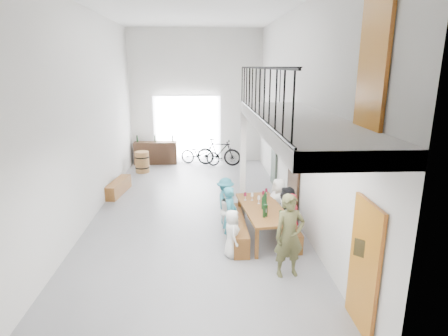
{
  "coord_description": "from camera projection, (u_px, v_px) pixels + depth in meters",
  "views": [
    {
      "loc": [
        0.28,
        -9.88,
        4.02
      ],
      "look_at": [
        0.8,
        -0.5,
        1.44
      ],
      "focal_mm": 30.0,
      "sensor_mm": 36.0,
      "label": 1
    }
  ],
  "objects": [
    {
      "name": "potted_plant",
      "position": [
        279.0,
        201.0,
        10.86
      ],
      "size": [
        0.42,
        0.36,
        0.45
      ],
      "primitive_type": "imported",
      "rotation": [
        0.0,
        0.0,
        0.03
      ],
      "color": "#1B501C",
      "rests_on": "ground"
    },
    {
      "name": "room_walls",
      "position": [
        192.0,
        84.0,
        9.62
      ],
      "size": [
        12.0,
        12.0,
        12.0
      ],
      "color": "silver",
      "rests_on": "ground"
    },
    {
      "name": "bicycle_near",
      "position": [
        200.0,
        154.0,
        15.63
      ],
      "size": [
        1.84,
        1.24,
        0.92
      ],
      "primitive_type": "imported",
      "rotation": [
        0.0,
        0.0,
        1.17
      ],
      "color": "black",
      "rests_on": "ground"
    },
    {
      "name": "tableware",
      "position": [
        263.0,
        203.0,
        8.71
      ],
      "size": [
        0.71,
        1.68,
        0.35
      ],
      "color": "black",
      "rests_on": "tasting_table"
    },
    {
      "name": "guest_right_a",
      "position": [
        291.0,
        221.0,
        8.39
      ],
      "size": [
        0.48,
        0.82,
        1.31
      ],
      "primitive_type": "imported",
      "rotation": [
        0.0,
        0.0,
        -1.8
      ],
      "color": "red",
      "rests_on": "ground"
    },
    {
      "name": "right_wall_decor",
      "position": [
        311.0,
        170.0,
        8.45
      ],
      "size": [
        0.07,
        8.28,
        5.07
      ],
      "color": "#AF6716",
      "rests_on": "ground"
    },
    {
      "name": "bicycle_far",
      "position": [
        219.0,
        152.0,
        15.48
      ],
      "size": [
        1.92,
        0.95,
        1.11
      ],
      "primitive_type": "imported",
      "rotation": [
        0.0,
        0.0,
        1.33
      ],
      "color": "black",
      "rests_on": "ground"
    },
    {
      "name": "serving_counter",
      "position": [
        156.0,
        153.0,
        15.78
      ],
      "size": [
        1.78,
        0.51,
        0.94
      ],
      "primitive_type": "cube",
      "rotation": [
        0.0,
        0.0,
        0.01
      ],
      "color": "#321F10",
      "rests_on": "ground"
    },
    {
      "name": "tasting_table",
      "position": [
        263.0,
        211.0,
        8.83
      ],
      "size": [
        1.11,
        2.26,
        0.79
      ],
      "rotation": [
        0.0,
        0.0,
        0.1
      ],
      "color": "brown",
      "rests_on": "ground"
    },
    {
      "name": "guest_left_b",
      "position": [
        230.0,
        215.0,
        8.67
      ],
      "size": [
        0.42,
        0.55,
        1.36
      ],
      "primitive_type": "imported",
      "rotation": [
        0.0,
        0.0,
        1.36
      ],
      "color": "teal",
      "rests_on": "ground"
    },
    {
      "name": "guest_right_b",
      "position": [
        287.0,
        212.0,
        8.96
      ],
      "size": [
        0.67,
        1.23,
        1.27
      ],
      "primitive_type": "imported",
      "rotation": [
        0.0,
        0.0,
        -1.83
      ],
      "color": "black",
      "rests_on": "ground"
    },
    {
      "name": "guest_left_c",
      "position": [
        229.0,
        210.0,
        9.28
      ],
      "size": [
        0.44,
        0.55,
        1.1
      ],
      "primitive_type": "imported",
      "rotation": [
        0.0,
        0.0,
        1.62
      ],
      "color": "white",
      "rests_on": "ground"
    },
    {
      "name": "guest_left_d",
      "position": [
        225.0,
        201.0,
        9.76
      ],
      "size": [
        0.59,
        0.86,
        1.23
      ],
      "primitive_type": "imported",
      "rotation": [
        0.0,
        0.0,
        1.39
      ],
      "color": "teal",
      "rests_on": "ground"
    },
    {
      "name": "balcony",
      "position": [
        296.0,
        125.0,
        6.87
      ],
      "size": [
        1.52,
        5.62,
        4.0
      ],
      "color": "silver",
      "rests_on": "ground"
    },
    {
      "name": "bench_inner",
      "position": [
        237.0,
        229.0,
        8.96
      ],
      "size": [
        0.37,
        2.16,
        0.5
      ],
      "primitive_type": "cube",
      "rotation": [
        0.0,
        0.0,
        0.01
      ],
      "color": "brown",
      "rests_on": "ground"
    },
    {
      "name": "oak_barrel",
      "position": [
        142.0,
        162.0,
        14.51
      ],
      "size": [
        0.56,
        0.56,
        0.82
      ],
      "color": "#9B693B",
      "rests_on": "ground"
    },
    {
      "name": "side_bench",
      "position": [
        118.0,
        187.0,
        12.11
      ],
      "size": [
        0.56,
        1.59,
        0.44
      ],
      "primitive_type": "cube",
      "rotation": [
        0.0,
        0.0,
        -0.15
      ],
      "color": "brown",
      "rests_on": "ground"
    },
    {
      "name": "host_standing",
      "position": [
        289.0,
        236.0,
        7.23
      ],
      "size": [
        0.67,
        0.5,
        1.68
      ],
      "primitive_type": "imported",
      "rotation": [
        0.0,
        0.0,
        0.17
      ],
      "color": "brown",
      "rests_on": "ground"
    },
    {
      "name": "counter_bottles",
      "position": [
        155.0,
        139.0,
        15.64
      ],
      "size": [
        1.53,
        0.09,
        0.28
      ],
      "color": "black",
      "rests_on": "serving_counter"
    },
    {
      "name": "floor",
      "position": [
        195.0,
        213.0,
        10.56
      ],
      "size": [
        12.0,
        12.0,
        0.0
      ],
      "primitive_type": "plane",
      "color": "slate",
      "rests_on": "ground"
    },
    {
      "name": "bench_wall",
      "position": [
        287.0,
        227.0,
        9.07
      ],
      "size": [
        0.32,
        1.97,
        0.45
      ],
      "primitive_type": "cube",
      "rotation": [
        0.0,
        0.0,
        0.03
      ],
      "color": "brown",
      "rests_on": "ground"
    },
    {
      "name": "guest_left_a",
      "position": [
        232.0,
        233.0,
        8.04
      ],
      "size": [
        0.39,
        0.55,
        1.06
      ],
      "primitive_type": "imported",
      "rotation": [
        0.0,
        0.0,
        1.67
      ],
      "color": "white",
      "rests_on": "ground"
    },
    {
      "name": "gateway_portal",
      "position": [
        187.0,
        130.0,
        15.89
      ],
      "size": [
        2.8,
        0.08,
        2.8
      ],
      "primitive_type": "cube",
      "color": "white",
      "rests_on": "ground"
    },
    {
      "name": "guest_right_c",
      "position": [
        278.0,
        202.0,
        9.57
      ],
      "size": [
        0.54,
        0.7,
        1.27
      ],
      "primitive_type": "imported",
      "rotation": [
        0.0,
        0.0,
        -1.33
      ],
      "color": "white",
      "rests_on": "ground"
    }
  ]
}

